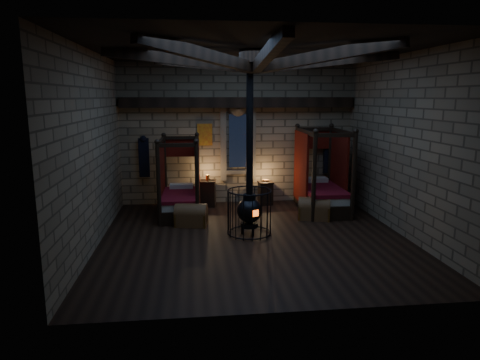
{
  "coord_description": "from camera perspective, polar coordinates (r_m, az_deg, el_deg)",
  "views": [
    {
      "loc": [
        -1.39,
        -9.37,
        3.22
      ],
      "look_at": [
        -0.26,
        0.6,
        1.26
      ],
      "focal_mm": 32.0,
      "sensor_mm": 36.0,
      "label": 1
    }
  ],
  "objects": [
    {
      "name": "stove",
      "position": [
        10.08,
        1.26,
        -3.77
      ],
      "size": [
        1.05,
        1.05,
        4.05
      ],
      "rotation": [
        0.0,
        0.0,
        0.39
      ],
      "color": "black",
      "rests_on": "ground"
    },
    {
      "name": "room",
      "position": [
        9.58,
        1.96,
        14.2
      ],
      "size": [
        7.02,
        7.02,
        4.29
      ],
      "color": "black",
      "rests_on": "ground"
    },
    {
      "name": "nightstand_left",
      "position": [
        12.77,
        -4.31,
        -1.71
      ],
      "size": [
        0.55,
        0.53,
        0.95
      ],
      "rotation": [
        0.0,
        0.0,
        -0.14
      ],
      "color": "black",
      "rests_on": "ground"
    },
    {
      "name": "bed_left",
      "position": [
        11.89,
        -7.94,
        -2.17
      ],
      "size": [
        1.11,
        2.03,
        2.1
      ],
      "rotation": [
        0.0,
        0.0,
        -0.02
      ],
      "color": "black",
      "rests_on": "ground"
    },
    {
      "name": "trunk_left",
      "position": [
        10.91,
        -6.52,
        -4.75
      ],
      "size": [
        0.87,
        0.65,
        0.58
      ],
      "rotation": [
        0.0,
        0.0,
        -0.19
      ],
      "color": "brown",
      "rests_on": "ground"
    },
    {
      "name": "bed_right",
      "position": [
        12.51,
        10.76,
        -1.35
      ],
      "size": [
        1.22,
        2.24,
        2.31
      ],
      "rotation": [
        0.0,
        0.0,
        -0.02
      ],
      "color": "black",
      "rests_on": "ground"
    },
    {
      "name": "trunk_right",
      "position": [
        11.58,
        9.83,
        -3.86
      ],
      "size": [
        0.93,
        0.72,
        0.6
      ],
      "rotation": [
        0.0,
        0.0,
        -0.27
      ],
      "color": "brown",
      "rests_on": "ground"
    },
    {
      "name": "nightstand_right",
      "position": [
        12.95,
        3.41,
        -1.71
      ],
      "size": [
        0.47,
        0.45,
        0.76
      ],
      "rotation": [
        0.0,
        0.0,
        0.08
      ],
      "color": "black",
      "rests_on": "ground"
    }
  ]
}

